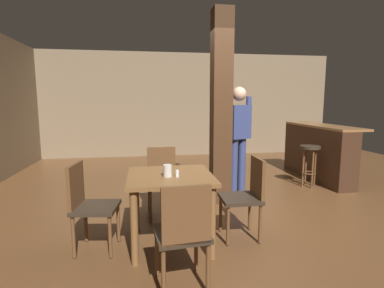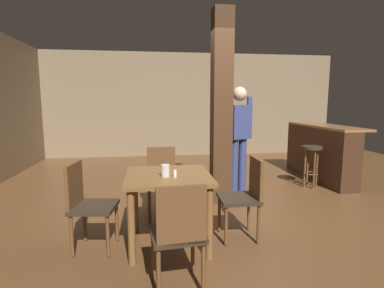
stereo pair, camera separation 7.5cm
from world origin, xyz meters
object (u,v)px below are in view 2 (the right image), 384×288
Objects in this scene: salt_shaker at (175,173)px; chair_north at (162,178)px; chair_south at (179,231)px; napkin_cup at (165,171)px; chair_west at (87,201)px; bar_stool_near at (312,156)px; dining_table at (168,187)px; bar_counter at (319,152)px; standing_person at (239,135)px; chair_east at (245,193)px.

chair_north is at bearing 95.61° from salt_shaker.
napkin_cup is (-0.06, 0.73, 0.31)m from chair_south.
bar_stool_near is (3.44, 1.77, 0.04)m from chair_west.
dining_table is 3.83m from bar_counter.
salt_shaker is at bearing -141.40° from bar_counter.
bar_stool_near is at bearing 17.63° from standing_person.
bar_counter reaches higher than napkin_cup.
salt_shaker is (0.09, -0.03, -0.03)m from napkin_cup.
chair_south and chair_east have the same top height.
chair_north is (-0.03, 0.83, -0.11)m from dining_table.
napkin_cup is at bearing 160.88° from salt_shaker.
dining_table is at bearing -177.97° from chair_east.
chair_south and chair_west have the same top height.
chair_east is 0.94m from napkin_cup.
dining_table is at bearing 92.03° from chair_south.
chair_west is at bearing -179.90° from dining_table.
dining_table is at bearing 117.35° from salt_shaker.
chair_east is 1.40m from standing_person.
salt_shaker is (0.89, -0.12, 0.29)m from chair_west.
chair_north is 1.21× the size of bar_stool_near.
standing_person is (1.08, 1.42, 0.21)m from salt_shaker.
chair_south is at bearing -85.14° from napkin_cup.
standing_person is at bearing 21.83° from chair_north.
bar_stool_near is (1.47, 0.47, -0.45)m from standing_person.
chair_north is at bearing -160.47° from bar_stool_near.
chair_north reaches higher than bar_stool_near.
napkin_cup is 0.10m from salt_shaker.
chair_west is 0.86m from napkin_cup.
napkin_cup is (-0.03, -0.09, 0.20)m from dining_table.
bar_counter is (3.90, 2.29, 0.03)m from chair_west.
chair_south is 1.00× the size of chair_west.
napkin_cup reaches higher than bar_stool_near.
chair_west is (-0.83, -0.00, -0.11)m from dining_table.
napkin_cup is (0.79, -0.08, 0.31)m from chair_west.
chair_east and chair_west have the same top height.
bar_counter is at bearing 45.38° from chair_east.
chair_west is 12.35× the size of salt_shaker.
standing_person reaches higher than chair_south.
napkin_cup is (-0.00, -0.92, 0.31)m from chair_north.
chair_north and chair_west have the same top height.
chair_north is 0.46× the size of bar_counter.
chair_west is (-1.67, -0.03, 0.00)m from chair_east.
dining_table is 1.19× the size of bar_stool_near.
bar_counter is (3.04, 3.10, 0.03)m from chair_south.
chair_west is at bearing -146.45° from standing_person.
chair_north is at bearing 89.95° from napkin_cup.
chair_east is 1.21× the size of bar_stool_near.
salt_shaker is at bearing -127.28° from standing_person.
standing_person is at bearing 33.55° from chair_west.
chair_south is 2.45m from standing_person.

